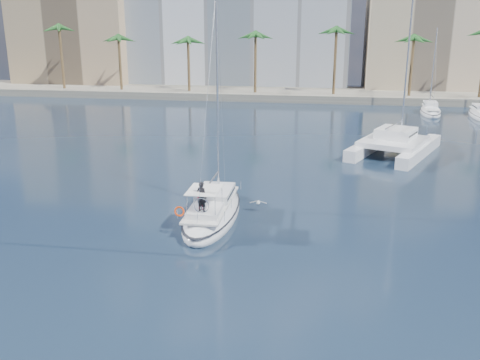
# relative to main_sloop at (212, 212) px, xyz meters

# --- Properties ---
(ground) EXTENTS (160.00, 160.00, 0.00)m
(ground) POSITION_rel_main_sloop_xyz_m (1.39, -1.63, -0.50)
(ground) COLOR black
(ground) RESTS_ON ground
(quay) EXTENTS (120.00, 14.00, 1.20)m
(quay) POSITION_rel_main_sloop_xyz_m (1.39, 59.37, 0.10)
(quay) COLOR gray
(quay) RESTS_ON ground
(building_modern) EXTENTS (42.00, 16.00, 28.00)m
(building_modern) POSITION_rel_main_sloop_xyz_m (-10.61, 71.37, 13.50)
(building_modern) COLOR white
(building_modern) RESTS_ON ground
(building_tan_left) EXTENTS (22.00, 14.00, 22.00)m
(building_tan_left) POSITION_rel_main_sloop_xyz_m (-40.61, 67.37, 10.50)
(building_tan_left) COLOR tan
(building_tan_left) RESTS_ON ground
(building_beige) EXTENTS (20.00, 14.00, 20.00)m
(building_beige) POSITION_rel_main_sloop_xyz_m (23.39, 68.37, 9.50)
(building_beige) COLOR #CAAF91
(building_beige) RESTS_ON ground
(palm_left) EXTENTS (3.60, 3.60, 12.30)m
(palm_left) POSITION_rel_main_sloop_xyz_m (-32.61, 55.37, 9.78)
(palm_left) COLOR brown
(palm_left) RESTS_ON ground
(palm_centre) EXTENTS (3.60, 3.60, 12.30)m
(palm_centre) POSITION_rel_main_sloop_xyz_m (1.39, 55.37, 9.78)
(palm_centre) COLOR brown
(palm_centre) RESTS_ON ground
(main_sloop) EXTENTS (3.34, 10.30, 15.27)m
(main_sloop) POSITION_rel_main_sloop_xyz_m (0.00, 0.00, 0.00)
(main_sloop) COLOR white
(main_sloop) RESTS_ON ground
(catamaran) EXTENTS (10.22, 13.43, 17.54)m
(catamaran) POSITION_rel_main_sloop_xyz_m (13.81, 20.61, 0.65)
(catamaran) COLOR white
(catamaran) RESTS_ON ground
(seagull) EXTENTS (1.18, 0.50, 0.22)m
(seagull) POSITION_rel_main_sloop_xyz_m (2.80, 1.82, 0.20)
(seagull) COLOR silver
(seagull) RESTS_ON ground
(moored_yacht_a) EXTENTS (3.37, 9.52, 11.90)m
(moored_yacht_a) POSITION_rel_main_sloop_xyz_m (21.39, 45.37, -0.50)
(moored_yacht_a) COLOR white
(moored_yacht_a) RESTS_ON ground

